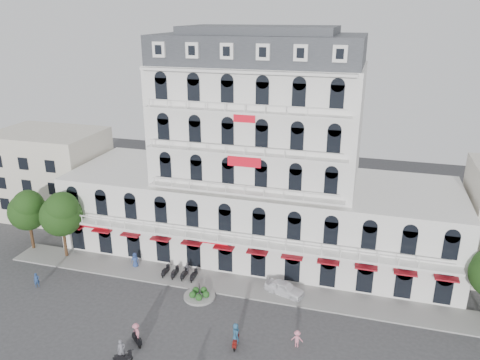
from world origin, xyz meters
name	(u,v)px	position (x,y,z in m)	size (l,w,h in m)	color
ground	(207,340)	(0.00, 0.00, 0.00)	(120.00, 120.00, 0.00)	#38383A
sidewalk	(236,285)	(0.00, 9.00, 0.08)	(53.00, 4.00, 0.16)	gray
main_building	(258,170)	(0.00, 18.00, 9.96)	(45.00, 15.00, 25.80)	silver
flank_building_west	(52,174)	(-30.00, 20.00, 6.00)	(14.00, 10.00, 12.00)	beige
traffic_island	(199,295)	(-3.00, 6.00, 0.26)	(3.20, 3.20, 1.60)	gray
parked_scooter_row	(180,278)	(-6.35, 8.80, 0.00)	(4.40, 1.80, 1.10)	black
tree_west_outer	(27,209)	(-25.95, 9.98, 5.35)	(4.50, 4.48, 7.76)	#382314
tree_west_inner	(61,212)	(-20.95, 9.48, 5.68)	(4.76, 4.76, 8.25)	#382314
parked_car	(284,288)	(5.13, 8.91, 0.71)	(1.68, 4.17, 1.42)	white
rider_west	(122,353)	(-5.70, -4.60, 1.06)	(1.36, 1.25, 2.30)	black
rider_east	(236,335)	(2.62, -0.06, 1.19)	(0.68, 1.70, 2.33)	maroon
rider_center	(136,334)	(-5.65, -2.19, 1.14)	(1.36, 1.25, 2.16)	black
pedestrian_left	(135,260)	(-12.02, 9.50, 0.91)	(0.89, 0.58, 1.82)	navy
pedestrian_mid	(188,269)	(-5.69, 9.50, 0.80)	(0.94, 0.39, 1.61)	#5C5B63
pedestrian_right	(297,339)	(7.68, 1.42, 0.79)	(1.02, 0.59, 1.58)	pink
pedestrian_far	(37,280)	(-20.00, 3.08, 0.80)	(0.58, 0.38, 1.60)	navy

